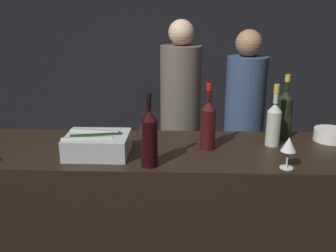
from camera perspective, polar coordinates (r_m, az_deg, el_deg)
wall_back_chalkboard at (r=4.39m, az=1.17°, el=12.14°), size 6.40×0.06×2.80m
bar_counter at (r=2.31m, az=-0.03°, el=-16.24°), size 2.45×0.61×1.10m
ice_bin_with_bottles at (r=1.99m, az=-10.87°, el=-2.58°), size 0.33×0.25×0.12m
bowl_white at (r=2.35m, az=23.51°, el=-1.20°), size 0.19×0.19×0.07m
wine_glass at (r=1.86m, az=17.91°, el=-2.85°), size 0.07×0.07×0.16m
red_wine_bottle_black_foil at (r=1.79m, az=-2.89°, el=-1.69°), size 0.08×0.08×0.37m
red_wine_bottle_tall at (r=2.02m, az=6.13°, el=0.48°), size 0.08×0.08×0.37m
champagne_bottle at (r=2.27m, az=17.33°, el=1.94°), size 0.09×0.09×0.38m
rose_wine_bottle at (r=2.14m, az=15.82°, el=0.56°), size 0.08×0.08×0.35m
person_in_hoodie at (r=3.22m, az=1.91°, el=2.31°), size 0.34×0.34×1.74m
person_blond_tee at (r=3.17m, az=11.49°, el=0.96°), size 0.32×0.32×1.67m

